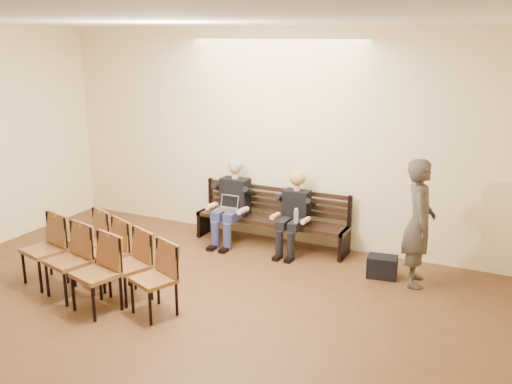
{
  "coord_description": "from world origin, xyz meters",
  "views": [
    {
      "loc": [
        3.77,
        -3.44,
        3.37
      ],
      "look_at": [
        0.11,
        4.05,
        1.06
      ],
      "focal_mm": 40.0,
      "sensor_mm": 36.0,
      "label": 1
    }
  ],
  "objects_px": {
    "passerby": "(420,213)",
    "bench": "(271,232)",
    "bag": "(382,267)",
    "laptop": "(226,212)",
    "seated_man": "(233,201)",
    "seated_woman": "(294,216)",
    "chair_row_back": "(68,262)",
    "chair_row_front": "(118,260)",
    "water_bottle": "(296,223)"
  },
  "relations": [
    {
      "from": "water_bottle",
      "to": "seated_woman",
      "type": "bearing_deg",
      "value": 118.48
    },
    {
      "from": "seated_man",
      "to": "chair_row_front",
      "type": "distance_m",
      "value": 2.45
    },
    {
      "from": "bench",
      "to": "chair_row_front",
      "type": "bearing_deg",
      "value": -113.52
    },
    {
      "from": "bench",
      "to": "laptop",
      "type": "relative_size",
      "value": 8.16
    },
    {
      "from": "seated_woman",
      "to": "chair_row_back",
      "type": "bearing_deg",
      "value": -126.09
    },
    {
      "from": "chair_row_back",
      "to": "passerby",
      "type": "bearing_deg",
      "value": 45.86
    },
    {
      "from": "water_bottle",
      "to": "bag",
      "type": "distance_m",
      "value": 1.45
    },
    {
      "from": "seated_man",
      "to": "seated_woman",
      "type": "xyz_separation_m",
      "value": [
        1.1,
        0.0,
        -0.1
      ]
    },
    {
      "from": "laptop",
      "to": "chair_row_back",
      "type": "bearing_deg",
      "value": -94.64
    },
    {
      "from": "laptop",
      "to": "passerby",
      "type": "relative_size",
      "value": 0.16
    },
    {
      "from": "passerby",
      "to": "bench",
      "type": "bearing_deg",
      "value": 65.45
    },
    {
      "from": "laptop",
      "to": "chair_row_front",
      "type": "relative_size",
      "value": 0.14
    },
    {
      "from": "water_bottle",
      "to": "chair_row_front",
      "type": "distance_m",
      "value": 2.73
    },
    {
      "from": "bench",
      "to": "chair_row_front",
      "type": "relative_size",
      "value": 1.16
    },
    {
      "from": "bench",
      "to": "chair_row_back",
      "type": "height_order",
      "value": "chair_row_back"
    },
    {
      "from": "passerby",
      "to": "seated_man",
      "type": "bearing_deg",
      "value": 70.0
    },
    {
      "from": "seated_man",
      "to": "seated_woman",
      "type": "height_order",
      "value": "seated_man"
    },
    {
      "from": "bench",
      "to": "water_bottle",
      "type": "height_order",
      "value": "water_bottle"
    },
    {
      "from": "bag",
      "to": "passerby",
      "type": "height_order",
      "value": "passerby"
    },
    {
      "from": "passerby",
      "to": "chair_row_front",
      "type": "relative_size",
      "value": 0.92
    },
    {
      "from": "bag",
      "to": "seated_woman",
      "type": "bearing_deg",
      "value": 166.63
    },
    {
      "from": "bench",
      "to": "seated_woman",
      "type": "height_order",
      "value": "seated_woman"
    },
    {
      "from": "bag",
      "to": "passerby",
      "type": "relative_size",
      "value": 0.2
    },
    {
      "from": "bench",
      "to": "bag",
      "type": "relative_size",
      "value": 6.2
    },
    {
      "from": "seated_man",
      "to": "seated_woman",
      "type": "relative_size",
      "value": 1.17
    },
    {
      "from": "laptop",
      "to": "chair_row_back",
      "type": "height_order",
      "value": "chair_row_back"
    },
    {
      "from": "water_bottle",
      "to": "bench",
      "type": "bearing_deg",
      "value": 147.92
    },
    {
      "from": "seated_woman",
      "to": "bag",
      "type": "distance_m",
      "value": 1.63
    },
    {
      "from": "laptop",
      "to": "chair_row_front",
      "type": "xyz_separation_m",
      "value": [
        -0.43,
        -2.2,
        -0.11
      ]
    },
    {
      "from": "seated_man",
      "to": "passerby",
      "type": "bearing_deg",
      "value": -6.98
    },
    {
      "from": "bench",
      "to": "seated_woman",
      "type": "distance_m",
      "value": 0.6
    },
    {
      "from": "chair_row_front",
      "to": "seated_man",
      "type": "bearing_deg",
      "value": 101.61
    },
    {
      "from": "passerby",
      "to": "laptop",
      "type": "bearing_deg",
      "value": 73.67
    },
    {
      "from": "seated_man",
      "to": "chair_row_front",
      "type": "bearing_deg",
      "value": -100.55
    },
    {
      "from": "laptop",
      "to": "passerby",
      "type": "height_order",
      "value": "passerby"
    },
    {
      "from": "laptop",
      "to": "bag",
      "type": "distance_m",
      "value": 2.68
    },
    {
      "from": "passerby",
      "to": "chair_row_front",
      "type": "height_order",
      "value": "passerby"
    },
    {
      "from": "laptop",
      "to": "seated_man",
      "type": "bearing_deg",
      "value": 100.06
    },
    {
      "from": "laptop",
      "to": "chair_row_back",
      "type": "distance_m",
      "value": 2.76
    },
    {
      "from": "seated_woman",
      "to": "laptop",
      "type": "height_order",
      "value": "seated_woman"
    },
    {
      "from": "water_bottle",
      "to": "chair_row_back",
      "type": "xyz_separation_m",
      "value": [
        -2.18,
        -2.55,
        -0.08
      ]
    },
    {
      "from": "bench",
      "to": "chair_row_front",
      "type": "height_order",
      "value": "chair_row_front"
    },
    {
      "from": "chair_row_back",
      "to": "bag",
      "type": "bearing_deg",
      "value": 49.25
    },
    {
      "from": "bench",
      "to": "laptop",
      "type": "distance_m",
      "value": 0.81
    },
    {
      "from": "seated_man",
      "to": "bag",
      "type": "xyz_separation_m",
      "value": [
        2.63,
        -0.36,
        -0.55
      ]
    },
    {
      "from": "seated_man",
      "to": "chair_row_front",
      "type": "height_order",
      "value": "seated_man"
    },
    {
      "from": "seated_man",
      "to": "chair_row_back",
      "type": "distance_m",
      "value": 2.96
    },
    {
      "from": "seated_woman",
      "to": "chair_row_front",
      "type": "relative_size",
      "value": 0.54
    },
    {
      "from": "seated_woman",
      "to": "chair_row_front",
      "type": "distance_m",
      "value": 2.86
    },
    {
      "from": "bench",
      "to": "passerby",
      "type": "xyz_separation_m",
      "value": [
        2.44,
        -0.5,
        0.8
      ]
    }
  ]
}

